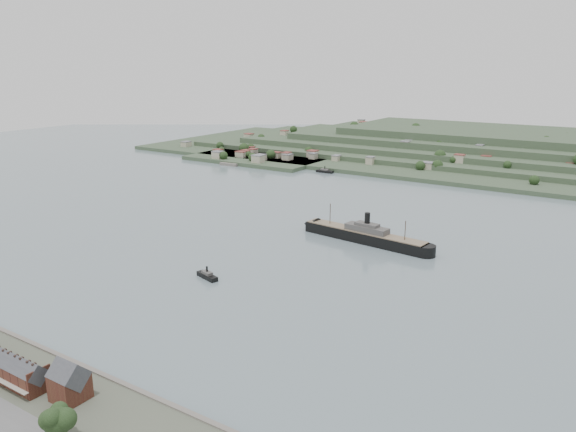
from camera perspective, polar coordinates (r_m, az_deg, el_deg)
The scene contains 7 objects.
ground at distance 328.41m, azimuth -0.53°, elevation -3.60°, with size 1400.00×1400.00×0.00m, color slate.
gabled_building at distance 198.98m, azimuth -21.32°, elevation -15.44°, with size 10.40×10.18×14.09m.
far_peninsula at distance 674.00m, azimuth 20.57°, elevation 6.28°, with size 760.00×309.00×30.00m.
steamship at distance 348.39m, azimuth 7.43°, elevation -1.89°, with size 93.81×20.93×22.52m.
tugboat at distance 290.67m, azimuth -8.21°, elevation -6.00°, with size 14.95×7.76×6.50m.
ferry_west at distance 564.43m, azimuth 3.76°, elevation 4.58°, with size 18.00×5.61×6.68m.
fig_tree at distance 180.65m, azimuth -22.41°, elevation -18.61°, with size 10.37×8.98×11.57m.
Camera 1 is at (172.51, -258.38, 106.47)m, focal length 35.00 mm.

